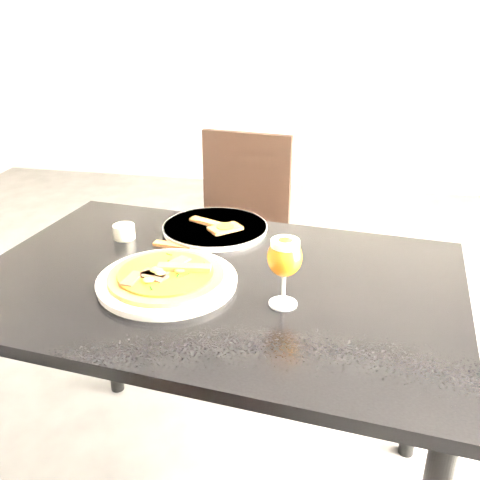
% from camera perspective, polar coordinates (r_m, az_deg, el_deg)
% --- Properties ---
extents(ground, '(6.00, 6.00, 0.00)m').
position_cam_1_polar(ground, '(1.89, -6.86, -22.95)').
color(ground, '#4A4A4D').
rests_on(ground, ground).
extents(dining_table, '(1.28, 0.92, 0.75)m').
position_cam_1_polar(dining_table, '(1.38, -2.60, -7.28)').
color(dining_table, black).
rests_on(dining_table, ground).
extents(chair_far, '(0.46, 0.46, 0.88)m').
position_cam_1_polar(chair_far, '(2.27, -0.30, 0.92)').
color(chair_far, black).
rests_on(chair_far, ground).
extents(plate_main, '(0.36, 0.36, 0.02)m').
position_cam_1_polar(plate_main, '(1.31, -7.75, -4.40)').
color(plate_main, white).
rests_on(plate_main, dining_table).
extents(pizza, '(0.28, 0.28, 0.03)m').
position_cam_1_polar(pizza, '(1.30, -7.83, -3.72)').
color(pizza, '#935623').
rests_on(pizza, plate_main).
extents(plate_second, '(0.31, 0.31, 0.02)m').
position_cam_1_polar(plate_second, '(1.60, -2.68, 1.28)').
color(plate_second, white).
rests_on(plate_second, dining_table).
extents(crust_scraps, '(0.18, 0.12, 0.01)m').
position_cam_1_polar(crust_scraps, '(1.58, -2.25, 1.50)').
color(crust_scraps, '#935623').
rests_on(crust_scraps, plate_second).
extents(loose_crust, '(0.11, 0.04, 0.01)m').
position_cam_1_polar(loose_crust, '(1.51, -7.20, -0.55)').
color(loose_crust, '#935623').
rests_on(loose_crust, dining_table).
extents(sauce_cup, '(0.06, 0.06, 0.04)m').
position_cam_1_polar(sauce_cup, '(1.58, -12.26, 0.94)').
color(sauce_cup, silver).
rests_on(sauce_cup, dining_table).
extents(beer_glass, '(0.08, 0.08, 0.16)m').
position_cam_1_polar(beer_glass, '(1.17, 4.79, -1.89)').
color(beer_glass, '#B1B5BA').
rests_on(beer_glass, dining_table).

